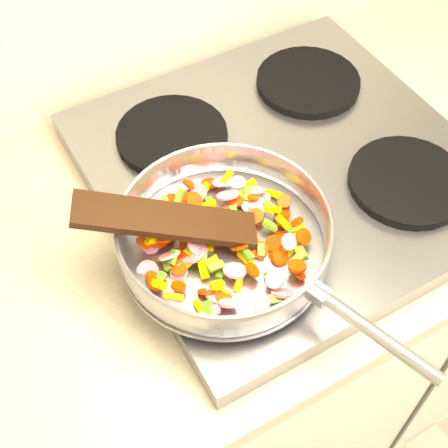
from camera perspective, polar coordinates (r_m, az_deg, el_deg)
cooktop at (r=1.06m, az=5.58°, el=5.01°), size 0.60×0.60×0.04m
grate_fl at (r=0.91m, az=3.18°, el=-2.66°), size 0.19×0.19×0.02m
grate_fr at (r=1.04m, az=16.44°, el=3.76°), size 0.19×0.19×0.02m
grate_bl at (r=1.07m, az=-4.79°, el=8.07°), size 0.19×0.19×0.02m
grate_br at (r=1.18m, az=7.69°, el=12.76°), size 0.19×0.19×0.02m
saute_pan at (r=0.88m, az=0.10°, el=-0.96°), size 0.35×0.50×0.06m
vegetable_heap at (r=0.89m, az=-0.33°, el=-1.34°), size 0.26×0.27×0.05m
wooden_spatula at (r=0.86m, az=-5.29°, el=0.38°), size 0.25×0.16×0.08m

